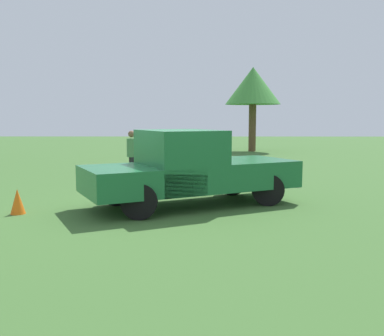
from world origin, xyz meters
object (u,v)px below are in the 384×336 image
pickup_truck (187,167)px  tree_back_right (253,87)px  person_bystander (132,153)px  traffic_cone (18,201)px

pickup_truck → tree_back_right: bearing=50.8°
person_bystander → tree_back_right: bearing=45.0°
pickup_truck → traffic_cone: size_ratio=9.76×
pickup_truck → person_bystander: (-1.90, 4.13, 0.01)m
traffic_cone → person_bystander: bearing=70.6°
tree_back_right → traffic_cone: bearing=-112.3°
person_bystander → traffic_cone: 5.37m
pickup_truck → tree_back_right: tree_back_right is taller
pickup_truck → traffic_cone: 3.83m
pickup_truck → traffic_cone: pickup_truck is taller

